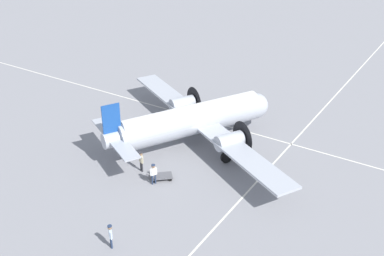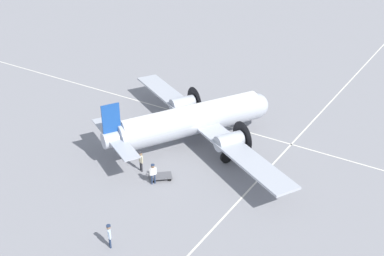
% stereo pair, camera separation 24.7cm
% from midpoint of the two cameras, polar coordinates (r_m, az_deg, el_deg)
% --- Properties ---
extents(ground_plane, '(300.00, 300.00, 0.00)m').
position_cam_midpoint_polar(ground_plane, '(45.50, -0.16, -1.86)').
color(ground_plane, gray).
extents(apron_line_eastwest, '(120.00, 0.16, 0.01)m').
position_cam_midpoint_polar(apron_line_eastwest, '(49.24, 2.93, 0.54)').
color(apron_line_eastwest, silver).
rests_on(apron_line_eastwest, ground_plane).
extents(apron_line_northsouth, '(0.16, 120.00, 0.01)m').
position_cam_midpoint_polar(apron_line_northsouth, '(42.36, 9.01, -4.67)').
color(apron_line_northsouth, silver).
rests_on(apron_line_northsouth, ground_plane).
extents(airliner_main, '(23.70, 17.36, 5.78)m').
position_cam_midpoint_polar(airliner_main, '(44.50, 0.33, 1.09)').
color(airliner_main, '#ADB2BC').
rests_on(airliner_main, ground_plane).
extents(crew_foreground, '(0.50, 0.44, 1.84)m').
position_cam_midpoint_polar(crew_foreground, '(33.50, -9.86, -12.24)').
color(crew_foreground, navy).
rests_on(crew_foreground, ground_plane).
extents(passenger_boarding, '(0.42, 0.55, 1.85)m').
position_cam_midpoint_polar(passenger_boarding, '(39.30, -4.77, -5.20)').
color(passenger_boarding, navy).
rests_on(passenger_boarding, ground_plane).
extents(ramp_agent, '(0.58, 0.42, 1.88)m').
position_cam_midpoint_polar(ramp_agent, '(41.04, -6.23, -3.70)').
color(ramp_agent, '#2D2D33').
rests_on(ramp_agent, ground_plane).
extents(suitcase_near_door, '(0.38, 0.17, 0.54)m').
position_cam_midpoint_polar(suitcase_near_door, '(40.94, -4.85, -5.23)').
color(suitcase_near_door, brown).
rests_on(suitcase_near_door, ground_plane).
extents(baggage_cart, '(2.09, 2.03, 0.56)m').
position_cam_midpoint_polar(baggage_cart, '(40.32, -3.84, -5.72)').
color(baggage_cart, '#56565B').
rests_on(baggage_cart, ground_plane).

